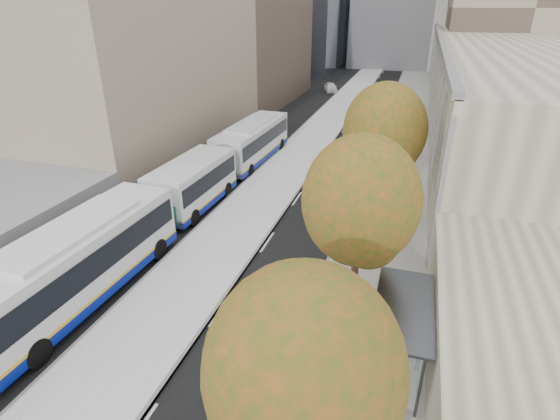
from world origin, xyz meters
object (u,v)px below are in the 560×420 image
at_px(cyclist, 258,380).
at_px(bus_far, 231,156).
at_px(distant_car, 331,87).
at_px(bus_shelter, 409,318).

bearing_deg(cyclist, bus_far, 108.63).
distance_m(cyclist, distant_car, 54.23).
height_order(bus_shelter, cyclist, bus_shelter).
relative_size(bus_shelter, bus_far, 0.25).
relative_size(cyclist, distant_car, 0.55).
relative_size(bus_far, cyclist, 8.43).
bearing_deg(bus_far, distant_car, 91.69).
height_order(bus_far, cyclist, bus_far).
distance_m(bus_far, distant_car, 35.62).
height_order(bus_shelter, bus_far, bus_far).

